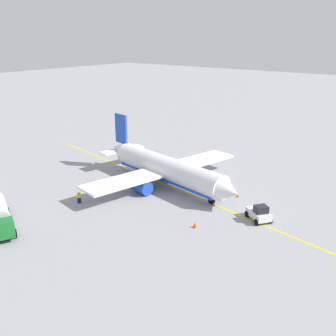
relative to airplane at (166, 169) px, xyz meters
name	(u,v)px	position (x,y,z in m)	size (l,w,h in m)	color
ground_plane	(168,186)	(0.47, -0.09, -2.69)	(400.00, 400.00, 0.00)	#939399
airplane	(166,169)	(0.00, 0.00, 0.00)	(30.01, 29.18, 9.74)	white
pushback_tug	(259,213)	(17.65, -2.58, -1.68)	(4.10, 3.82, 2.20)	silver
refueling_worker	(79,197)	(-5.29, -13.45, -1.87)	(0.37, 0.53, 1.71)	navy
safety_cone_nose	(238,195)	(11.62, 2.67, -2.38)	(0.55, 0.55, 0.61)	#F2590F
safety_cone_wingtip	(195,225)	(12.31, -9.53, -2.33)	(0.64, 0.64, 0.72)	#F2590F
taxi_line_marking	(168,186)	(0.47, -0.09, -2.68)	(68.35, 0.30, 0.01)	yellow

